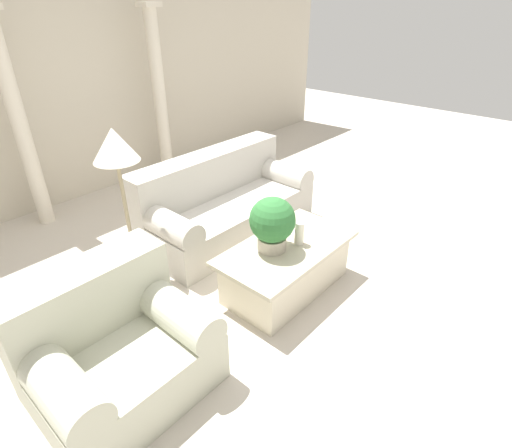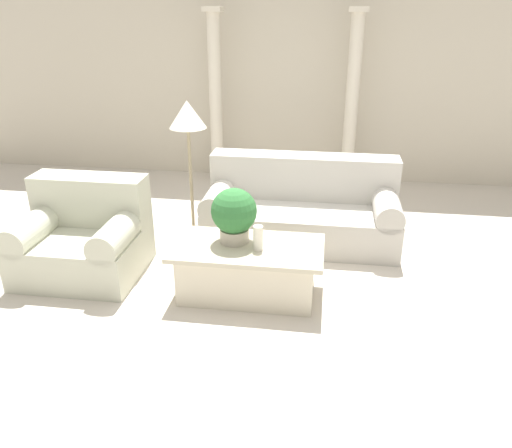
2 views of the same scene
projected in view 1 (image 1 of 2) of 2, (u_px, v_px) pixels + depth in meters
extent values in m
plane|color=beige|center=(250.00, 272.00, 4.00)|extent=(16.00, 16.00, 0.00)
cube|color=beige|center=(72.00, 71.00, 4.92)|extent=(10.00, 0.06, 3.20)
cube|color=#B7B2A8|center=(228.00, 216.00, 4.60)|extent=(2.04, 0.93, 0.40)
cube|color=#B7B2A8|center=(208.00, 173.00, 4.56)|extent=(2.04, 0.33, 0.48)
cylinder|color=#B7B2A8|center=(164.00, 223.00, 3.90)|extent=(0.28, 0.93, 0.28)
cylinder|color=#B7B2A8|center=(277.00, 172.00, 5.04)|extent=(0.28, 0.93, 0.28)
cube|color=beige|center=(123.00, 368.00, 2.71)|extent=(1.11, 0.93, 0.40)
cube|color=beige|center=(87.00, 298.00, 2.67)|extent=(1.11, 0.33, 0.48)
cylinder|color=beige|center=(53.00, 378.00, 2.31)|extent=(0.28, 0.93, 0.28)
cylinder|color=beige|center=(168.00, 306.00, 2.85)|extent=(0.28, 0.93, 0.28)
cube|color=beige|center=(286.00, 269.00, 3.67)|extent=(1.15, 0.61, 0.43)
cube|color=#BCB398|center=(287.00, 248.00, 3.56)|extent=(1.31, 0.70, 0.04)
cylinder|color=#B2A893|center=(272.00, 243.00, 3.48)|extent=(0.25, 0.25, 0.12)
sphere|color=#2D6B33|center=(272.00, 220.00, 3.36)|extent=(0.40, 0.40, 0.40)
cylinder|color=silver|center=(299.00, 233.00, 3.53)|extent=(0.08, 0.08, 0.22)
cylinder|color=gray|center=(138.00, 274.00, 3.94)|extent=(0.25, 0.25, 0.03)
cylinder|color=gray|center=(128.00, 221.00, 3.64)|extent=(0.04, 0.04, 1.17)
cone|color=silver|center=(114.00, 145.00, 3.29)|extent=(0.39, 0.39, 0.28)
cylinder|color=beige|center=(21.00, 129.00, 4.35)|extent=(0.17, 0.17, 2.29)
cylinder|color=beige|center=(160.00, 101.00, 5.54)|extent=(0.17, 0.17, 2.29)
cube|color=beige|center=(149.00, 4.00, 4.96)|extent=(0.24, 0.24, 0.06)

